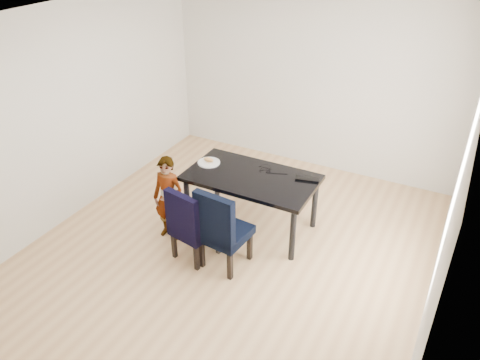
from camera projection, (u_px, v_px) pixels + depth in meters
The scene contains 14 objects.
floor at pixel (232, 247), 5.74m from camera, with size 4.50×5.00×0.01m, color tan.
ceiling at pixel (230, 19), 4.36m from camera, with size 4.50×5.00×0.01m, color white.
wall_back at pixel (312, 82), 6.96m from camera, with size 4.50×0.01×2.70m, color silver.
wall_front at pixel (53, 296), 3.14m from camera, with size 4.50×0.01×2.70m, color white.
wall_left at pixel (76, 112), 5.95m from camera, with size 0.01×5.00×2.70m, color silver.
wall_right at pixel (454, 201), 4.15m from camera, with size 0.01×5.00×2.70m, color white.
dining_table at pixel (251, 202), 5.93m from camera, with size 1.60×0.90×0.75m, color black.
chair_left at pixel (195, 222), 5.37m from camera, with size 0.45×0.47×0.94m, color black.
chair_right at pixel (226, 227), 5.23m from camera, with size 0.49×0.51×1.03m, color black.
child at pixel (168, 199), 5.66m from camera, with size 0.40×0.26×1.10m, color #F15614.
plate at pixel (209, 163), 6.02m from camera, with size 0.29×0.29×0.02m, color silver.
sandwich at pixel (209, 160), 6.01m from camera, with size 0.14×0.07×0.06m, color #CA8E48.
laptop at pixel (308, 177), 5.69m from camera, with size 0.29×0.18×0.02m, color black.
cable_tangle at pixel (265, 171), 5.84m from camera, with size 0.13×0.13×0.01m, color black.
Camera 1 is at (2.18, -3.97, 3.61)m, focal length 35.00 mm.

